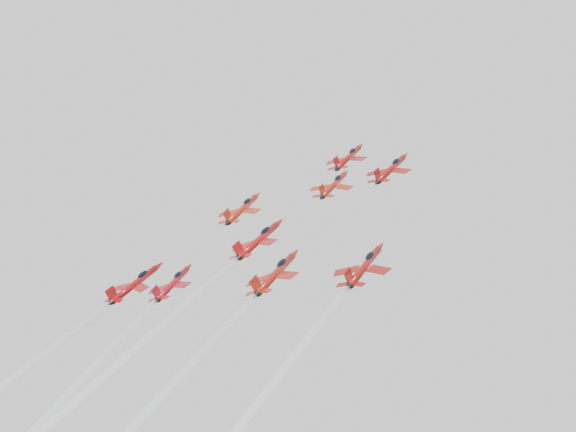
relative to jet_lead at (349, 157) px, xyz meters
The scene contains 4 objects.
jet_lead is the anchor object (origin of this frame).
jet_row2_left 24.71m from the jet_lead, 138.45° to the right, with size 10.48×12.84×9.94m.
jet_row2_center 14.62m from the jet_lead, 69.36° to the right, with size 9.14×11.20×8.67m.
jet_row2_right 19.17m from the jet_lead, 29.45° to the right, with size 9.43×11.56×8.95m.
Camera 1 is at (82.55, -97.40, 116.46)m, focal length 45.00 mm.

